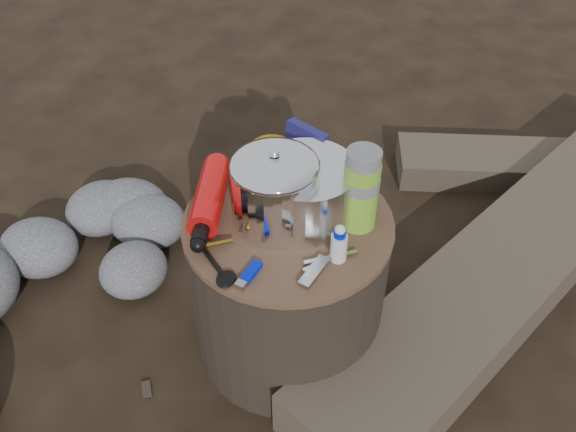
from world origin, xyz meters
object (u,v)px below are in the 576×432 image
at_px(stump, 288,286).
at_px(travel_mug, 347,180).
at_px(thermos, 361,190).
at_px(log_main, 524,253).
at_px(camping_pot, 275,189).
at_px(fuel_bottle, 210,196).

bearing_deg(stump, travel_mug, 53.68).
bearing_deg(thermos, log_main, 49.94).
distance_m(log_main, thermos, 0.80).
xyz_separation_m(stump, log_main, (0.56, 0.55, -0.15)).
bearing_deg(camping_pot, fuel_bottle, -173.06).
relative_size(stump, thermos, 2.43).
distance_m(camping_pot, fuel_bottle, 0.18).
bearing_deg(fuel_bottle, stump, -11.58).
distance_m(thermos, travel_mug, 0.10).
bearing_deg(log_main, stump, -114.71).
bearing_deg(log_main, camping_pot, -115.59).
xyz_separation_m(stump, fuel_bottle, (-0.19, -0.03, 0.27)).
relative_size(log_main, thermos, 9.07).
distance_m(stump, log_main, 0.80).
height_order(fuel_bottle, travel_mug, travel_mug).
relative_size(stump, travel_mug, 4.09).
bearing_deg(fuel_bottle, travel_mug, 8.85).
height_order(stump, thermos, thermos).
xyz_separation_m(fuel_bottle, thermos, (0.34, 0.09, 0.07)).
bearing_deg(thermos, camping_pot, -157.39).
bearing_deg(log_main, travel_mug, -117.12).
bearing_deg(log_main, thermos, -109.29).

